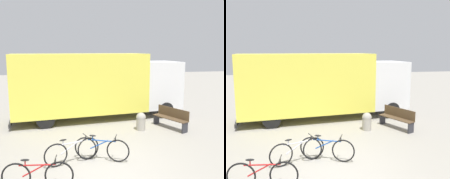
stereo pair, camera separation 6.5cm
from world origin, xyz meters
TOP-DOWN VIEW (x-y plane):
  - ground_plane at (0.00, 0.00)m, footprint 60.00×60.00m
  - delivery_truck at (0.52, 5.56)m, footprint 8.74×3.08m
  - park_bench at (3.55, 3.31)m, footprint 1.10×1.77m
  - bicycle_near at (-1.84, -0.79)m, footprint 1.78×0.44m
  - bicycle_middle at (-0.94, 0.56)m, footprint 1.71×0.66m
  - bicycle_far at (-0.03, 0.57)m, footprint 1.67×0.75m
  - bollard_near_bench at (2.12, 3.28)m, footprint 0.42×0.42m

SIDE VIEW (x-z plane):
  - ground_plane at x=0.00m, z-range 0.00..0.00m
  - bicycle_near at x=-1.84m, z-range -0.02..0.80m
  - bicycle_middle at x=-0.94m, z-range -0.02..0.80m
  - bicycle_far at x=-0.03m, z-range -0.02..0.80m
  - bollard_near_bench at x=2.12m, z-range 0.02..0.80m
  - park_bench at x=3.55m, z-range 0.04..0.95m
  - delivery_truck at x=0.52m, z-range 0.14..3.44m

